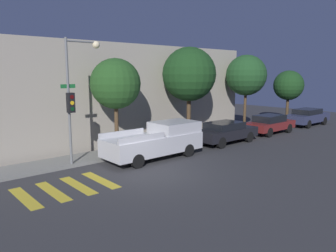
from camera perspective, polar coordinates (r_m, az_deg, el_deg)
name	(u,v)px	position (r m, az deg, el deg)	size (l,w,h in m)	color
ground_plane	(150,175)	(14.40, -3.19, -8.52)	(60.00, 60.00, 0.00)	#333335
sidewalk	(102,155)	(17.74, -11.49, -5.05)	(26.00, 1.93, 0.14)	slate
building_row	(64,95)	(21.17, -17.60, 5.21)	(26.00, 6.00, 6.13)	#A89E8E
crosswalk	(66,188)	(13.39, -17.40, -10.31)	(3.46, 2.60, 0.00)	gold
traffic_light_pole	(76,88)	(15.76, -15.76, 6.40)	(2.03, 0.56, 5.96)	slate
pickup_truck	(157,140)	(17.05, -1.85, -2.52)	(5.32, 2.01, 1.79)	#BCBCC1
sedan_near_corner	(225,132)	(20.92, 9.93, -0.98)	(4.43, 1.87, 1.35)	black
sedan_middle	(270,124)	(25.01, 17.30, 0.39)	(4.21, 1.76, 1.36)	maroon
sedan_far_end	(308,116)	(30.01, 23.13, 1.54)	(4.60, 1.78, 1.42)	#2D3351
tree_near_corner	(116,84)	(17.42, -9.13, 7.23)	(2.65, 2.65, 5.16)	#4C3823
tree_midblock	(189,74)	(20.76, 3.70, 8.95)	(3.38, 3.38, 6.00)	#4C3823
tree_far_end	(246,75)	(25.28, 13.45, 8.56)	(3.01, 3.01, 5.73)	#4C3823
tree_behind_truck	(289,86)	(30.55, 20.26, 6.63)	(2.58, 2.58, 4.62)	#4C3823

